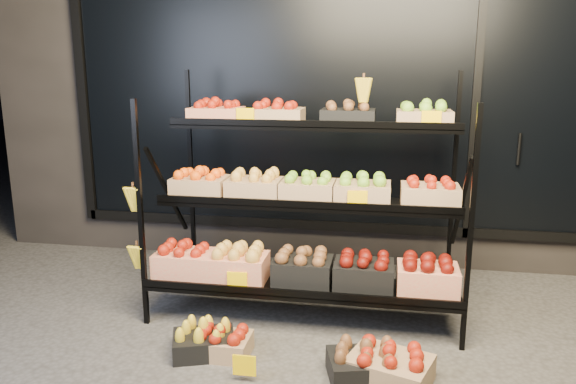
% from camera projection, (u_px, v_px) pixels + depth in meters
% --- Properties ---
extents(ground, '(24.00, 24.00, 0.00)m').
position_uv_depth(ground, '(292.00, 349.00, 3.44)').
color(ground, '#514F4C').
rests_on(ground, ground).
extents(building, '(6.00, 2.08, 3.50)m').
position_uv_depth(building, '(336.00, 59.00, 5.53)').
color(building, '#2D2826').
rests_on(building, ground).
extents(display_rack, '(2.18, 1.02, 1.73)m').
position_uv_depth(display_rack, '(306.00, 201.00, 3.84)').
color(display_rack, black).
rests_on(display_rack, ground).
extents(tag_floor_a, '(0.13, 0.01, 0.12)m').
position_uv_depth(tag_floor_a, '(244.00, 372.00, 3.08)').
color(tag_floor_a, '#FFC700').
rests_on(tag_floor_a, ground).
extents(floor_crate_left, '(0.35, 0.26, 0.18)m').
position_uv_depth(floor_crate_left, '(221.00, 341.00, 3.36)').
color(floor_crate_left, tan).
rests_on(floor_crate_left, ground).
extents(floor_crate_midleft, '(0.43, 0.37, 0.19)m').
position_uv_depth(floor_crate_midleft, '(204.00, 340.00, 3.37)').
color(floor_crate_midleft, black).
rests_on(floor_crate_midleft, ground).
extents(floor_crate_midright, '(0.51, 0.44, 0.21)m').
position_uv_depth(floor_crate_midright, '(390.00, 365.00, 3.07)').
color(floor_crate_midright, tan).
rests_on(floor_crate_midright, ground).
extents(floor_crate_right, '(0.46, 0.38, 0.20)m').
position_uv_depth(floor_crate_right, '(365.00, 363.00, 3.11)').
color(floor_crate_right, black).
rests_on(floor_crate_right, ground).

